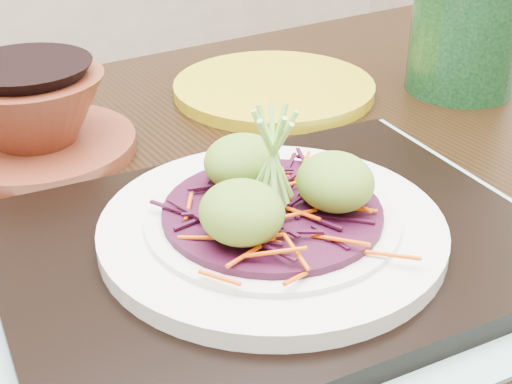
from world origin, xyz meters
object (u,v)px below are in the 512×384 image
green_jar (467,29)px  serving_tray (272,246)px  dining_table (231,382)px  yellow_plate (274,88)px  white_plate (272,227)px  terracotta_bowl_set (34,119)px

green_jar → serving_tray: bearing=-155.6°
serving_tray → dining_table: bearing=163.0°
yellow_plate → serving_tray: bearing=-124.4°
dining_table → white_plate: bearing=-23.3°
dining_table → yellow_plate: (0.20, 0.25, 0.11)m
white_plate → green_jar: (0.35, 0.16, 0.04)m
yellow_plate → green_jar: green_jar is taller
white_plate → green_jar: bearing=24.4°
dining_table → green_jar: green_jar is taller
yellow_plate → dining_table: bearing=-129.7°
dining_table → white_plate: 0.14m
dining_table → yellow_plate: bearing=50.4°
terracotta_bowl_set → green_jar: 0.45m
serving_tray → yellow_plate: serving_tray is taller
white_plate → green_jar: green_jar is taller
serving_tray → terracotta_bowl_set: bearing=114.1°
white_plate → yellow_plate: 0.31m
dining_table → serving_tray: (0.03, -0.01, 0.12)m
dining_table → green_jar: 0.45m
serving_tray → green_jar: bearing=30.9°
dining_table → green_jar: size_ratio=9.77×
dining_table → green_jar: (0.38, 0.15, 0.18)m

